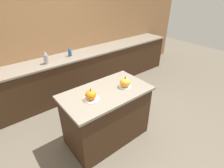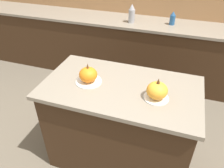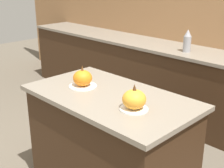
{
  "view_description": "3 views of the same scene",
  "coord_description": "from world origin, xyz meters",
  "px_view_note": "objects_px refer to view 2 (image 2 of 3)",
  "views": [
    {
      "loc": [
        -1.25,
        -1.69,
        2.21
      ],
      "look_at": [
        0.08,
        -0.04,
        1.0
      ],
      "focal_mm": 28.0,
      "sensor_mm": 36.0,
      "label": 1
    },
    {
      "loc": [
        0.4,
        -1.39,
        1.91
      ],
      "look_at": [
        -0.06,
        -0.05,
        0.92
      ],
      "focal_mm": 35.0,
      "sensor_mm": 36.0,
      "label": 2
    },
    {
      "loc": [
        1.52,
        -1.48,
        1.73
      ],
      "look_at": [
        0.01,
        0.01,
        0.97
      ],
      "focal_mm": 50.0,
      "sensor_mm": 36.0,
      "label": 3
    }
  ],
  "objects_px": {
    "pumpkin_cake_left": "(88,75)",
    "bottle_tall": "(132,14)",
    "pumpkin_cake_right": "(157,91)",
    "bottle_short": "(173,18)"
  },
  "relations": [
    {
      "from": "pumpkin_cake_left",
      "to": "bottle_tall",
      "type": "height_order",
      "value": "bottle_tall"
    },
    {
      "from": "pumpkin_cake_left",
      "to": "pumpkin_cake_right",
      "type": "distance_m",
      "value": 0.57
    },
    {
      "from": "pumpkin_cake_right",
      "to": "bottle_tall",
      "type": "height_order",
      "value": "bottle_tall"
    },
    {
      "from": "bottle_tall",
      "to": "pumpkin_cake_right",
      "type": "bearing_deg",
      "value": -69.04
    },
    {
      "from": "pumpkin_cake_left",
      "to": "pumpkin_cake_right",
      "type": "bearing_deg",
      "value": -3.98
    },
    {
      "from": "pumpkin_cake_right",
      "to": "bottle_tall",
      "type": "relative_size",
      "value": 0.76
    },
    {
      "from": "pumpkin_cake_left",
      "to": "bottle_short",
      "type": "height_order",
      "value": "bottle_short"
    },
    {
      "from": "pumpkin_cake_left",
      "to": "bottle_short",
      "type": "relative_size",
      "value": 1.23
    },
    {
      "from": "bottle_tall",
      "to": "bottle_short",
      "type": "distance_m",
      "value": 0.54
    },
    {
      "from": "bottle_tall",
      "to": "bottle_short",
      "type": "xyz_separation_m",
      "value": [
        0.53,
        0.09,
        -0.03
      ]
    }
  ]
}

